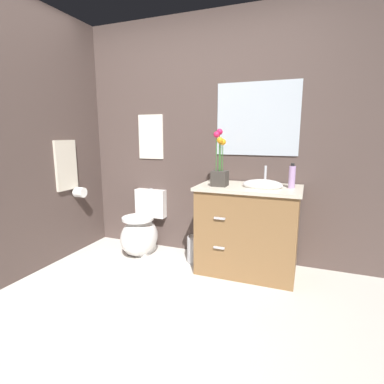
# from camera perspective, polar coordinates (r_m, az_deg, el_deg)

# --- Properties ---
(ground_plane) EXTENTS (8.65, 8.65, 0.00)m
(ground_plane) POSITION_cam_1_polar(r_m,az_deg,el_deg) (2.25, -13.42, -24.85)
(ground_plane) COLOR beige
(wall_back) EXTENTS (4.04, 0.05, 2.50)m
(wall_back) POSITION_cam_1_polar(r_m,az_deg,el_deg) (3.18, 5.15, 9.88)
(wall_back) COLOR #4C3D38
(wall_back) RESTS_ON ground_plane
(wall_left) EXTENTS (0.05, 4.34, 2.50)m
(wall_left) POSITION_cam_1_polar(r_m,az_deg,el_deg) (3.10, -30.19, 8.42)
(wall_left) COLOR #4C3D38
(wall_left) RESTS_ON ground_plane
(toilet) EXTENTS (0.38, 0.59, 0.69)m
(toilet) POSITION_cam_1_polar(r_m,az_deg,el_deg) (3.40, -9.56, -7.46)
(toilet) COLOR white
(toilet) RESTS_ON ground_plane
(vanity_cabinet) EXTENTS (0.94, 0.56, 1.01)m
(vanity_cabinet) POSITION_cam_1_polar(r_m,az_deg,el_deg) (2.91, 10.56, -6.79)
(vanity_cabinet) COLOR brown
(vanity_cabinet) RESTS_ON ground_plane
(flower_vase) EXTENTS (0.14, 0.14, 0.52)m
(flower_vase) POSITION_cam_1_polar(r_m,az_deg,el_deg) (2.77, 5.30, 4.47)
(flower_vase) COLOR #38332D
(flower_vase) RESTS_ON vanity_cabinet
(soap_bottle) EXTENTS (0.06, 0.06, 0.22)m
(soap_bottle) POSITION_cam_1_polar(r_m,az_deg,el_deg) (2.80, 18.44, 2.78)
(soap_bottle) COLOR #B28CBF
(soap_bottle) RESTS_ON vanity_cabinet
(trash_bin) EXTENTS (0.18, 0.18, 0.27)m
(trash_bin) POSITION_cam_1_polar(r_m,az_deg,el_deg) (3.16, 0.71, -10.79)
(trash_bin) COLOR #B7B7BC
(trash_bin) RESTS_ON ground_plane
(wall_poster) EXTENTS (0.30, 0.01, 0.49)m
(wall_poster) POSITION_cam_1_polar(r_m,az_deg,el_deg) (3.46, -7.82, 10.31)
(wall_poster) COLOR silver
(wall_mirror) EXTENTS (0.80, 0.01, 0.70)m
(wall_mirror) POSITION_cam_1_polar(r_m,az_deg,el_deg) (3.07, 12.25, 13.37)
(wall_mirror) COLOR #B2BCC6
(hanging_towel) EXTENTS (0.03, 0.28, 0.52)m
(hanging_towel) POSITION_cam_1_polar(r_m,az_deg,el_deg) (3.42, -22.79, 4.68)
(hanging_towel) COLOR beige
(toilet_paper_roll) EXTENTS (0.11, 0.11, 0.11)m
(toilet_paper_roll) POSITION_cam_1_polar(r_m,az_deg,el_deg) (3.51, -20.50, -0.05)
(toilet_paper_roll) COLOR white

